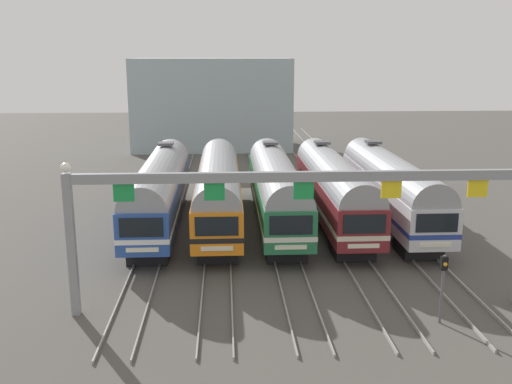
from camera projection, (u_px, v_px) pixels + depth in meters
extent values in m
plane|color=#4C4944|center=(276.00, 225.00, 39.96)|extent=(160.00, 160.00, 0.00)
cube|color=gray|center=(172.00, 175.00, 56.01)|extent=(0.07, 70.00, 0.15)
cube|color=gray|center=(187.00, 175.00, 56.09)|extent=(0.07, 70.00, 0.15)
cube|color=gray|center=(213.00, 175.00, 56.22)|extent=(0.07, 70.00, 0.15)
cube|color=gray|center=(228.00, 175.00, 56.29)|extent=(0.07, 70.00, 0.15)
cube|color=gray|center=(253.00, 174.00, 56.42)|extent=(0.07, 70.00, 0.15)
cube|color=gray|center=(268.00, 174.00, 56.50)|extent=(0.07, 70.00, 0.15)
cube|color=gray|center=(293.00, 174.00, 56.63)|extent=(0.07, 70.00, 0.15)
cube|color=gray|center=(308.00, 174.00, 56.70)|extent=(0.07, 70.00, 0.15)
cube|color=gray|center=(333.00, 174.00, 56.83)|extent=(0.07, 70.00, 0.15)
cube|color=gray|center=(348.00, 173.00, 56.91)|extent=(0.07, 70.00, 0.15)
cube|color=#284C9E|center=(160.00, 195.00, 39.04)|extent=(2.85, 18.00, 2.35)
cube|color=white|center=(160.00, 200.00, 39.12)|extent=(2.88, 18.02, 0.28)
cylinder|color=gray|center=(159.00, 178.00, 38.77)|extent=(2.74, 17.64, 2.74)
cube|color=black|center=(141.00, 228.00, 30.17)|extent=(2.28, 0.06, 1.03)
cube|color=silver|center=(142.00, 250.00, 30.45)|extent=(1.71, 0.05, 0.24)
cube|color=black|center=(149.00, 250.00, 33.31)|extent=(2.28, 2.60, 1.05)
cube|color=black|center=(169.00, 197.00, 45.55)|extent=(2.28, 2.60, 1.05)
cube|color=#4C4C51|center=(166.00, 144.00, 43.31)|extent=(1.10, 1.10, 0.20)
cube|color=orange|center=(218.00, 195.00, 39.24)|extent=(2.85, 18.00, 2.35)
cube|color=black|center=(218.00, 200.00, 39.33)|extent=(2.88, 18.02, 0.28)
cylinder|color=gray|center=(218.00, 177.00, 38.97)|extent=(2.74, 17.64, 2.74)
cube|color=black|center=(217.00, 226.00, 30.37)|extent=(2.28, 0.06, 1.03)
cube|color=silver|center=(217.00, 249.00, 30.66)|extent=(1.71, 0.05, 0.24)
cube|color=black|center=(218.00, 249.00, 33.52)|extent=(2.28, 2.60, 1.05)
cube|color=black|center=(219.00, 197.00, 45.76)|extent=(2.28, 2.60, 1.05)
cube|color=#236B42|center=(276.00, 194.00, 39.45)|extent=(2.85, 18.00, 2.35)
cube|color=silver|center=(276.00, 199.00, 39.53)|extent=(2.88, 18.02, 0.28)
cylinder|color=gray|center=(276.00, 177.00, 39.18)|extent=(2.74, 17.64, 2.74)
cube|color=black|center=(291.00, 225.00, 30.58)|extent=(2.28, 0.06, 1.03)
cube|color=silver|center=(291.00, 247.00, 30.86)|extent=(1.71, 0.05, 0.24)
cube|color=black|center=(285.00, 248.00, 33.72)|extent=(2.28, 2.60, 1.05)
cube|color=black|center=(269.00, 196.00, 45.96)|extent=(2.28, 2.60, 1.05)
cube|color=#4C4C51|center=(271.00, 143.00, 43.71)|extent=(1.10, 1.10, 0.20)
cube|color=maroon|center=(333.00, 193.00, 39.65)|extent=(2.85, 18.00, 2.35)
cube|color=beige|center=(333.00, 198.00, 39.73)|extent=(2.88, 18.02, 0.28)
cylinder|color=gray|center=(334.00, 176.00, 39.38)|extent=(2.74, 17.64, 2.74)
cube|color=black|center=(365.00, 224.00, 30.78)|extent=(2.28, 0.06, 1.03)
cube|color=silver|center=(364.00, 246.00, 31.06)|extent=(1.71, 0.05, 0.24)
cube|color=black|center=(352.00, 247.00, 33.93)|extent=(2.28, 2.60, 1.05)
cube|color=black|center=(318.00, 195.00, 46.17)|extent=(2.28, 2.60, 1.05)
cube|color=#4C4C51|center=(322.00, 142.00, 43.92)|extent=(1.10, 1.10, 0.20)
cube|color=silver|center=(390.00, 192.00, 39.86)|extent=(2.85, 18.00, 2.35)
cube|color=navy|center=(389.00, 197.00, 39.94)|extent=(2.88, 18.02, 0.28)
cylinder|color=gray|center=(391.00, 176.00, 39.59)|extent=(2.74, 17.64, 2.74)
cube|color=black|center=(437.00, 223.00, 30.99)|extent=(2.28, 0.06, 1.03)
cube|color=silver|center=(435.00, 245.00, 31.27)|extent=(1.71, 0.05, 0.24)
cube|color=black|center=(418.00, 245.00, 34.13)|extent=(2.28, 2.60, 1.05)
cube|color=black|center=(367.00, 195.00, 46.37)|extent=(2.28, 2.60, 1.05)
cube|color=#4C4C51|center=(373.00, 142.00, 44.12)|extent=(1.10, 1.10, 0.20)
cube|color=gray|center=(71.00, 246.00, 25.56)|extent=(0.36, 0.36, 6.50)
cube|color=gray|center=(304.00, 177.00, 25.40)|extent=(20.44, 0.32, 0.44)
cube|color=#198C3F|center=(124.00, 193.00, 25.14)|extent=(0.90, 0.08, 0.80)
cube|color=#198C3F|center=(214.00, 191.00, 25.34)|extent=(0.90, 0.08, 0.80)
cube|color=#198C3F|center=(304.00, 190.00, 25.55)|extent=(0.90, 0.08, 0.80)
cube|color=yellow|center=(391.00, 189.00, 25.75)|extent=(0.90, 0.08, 0.80)
cube|color=yellow|center=(478.00, 188.00, 25.95)|extent=(0.90, 0.08, 0.80)
sphere|color=white|center=(65.00, 168.00, 24.75)|extent=(0.44, 0.44, 0.44)
cylinder|color=#59595E|center=(442.00, 290.00, 25.12)|extent=(0.12, 0.12, 3.11)
cube|color=black|center=(444.00, 263.00, 24.84)|extent=(0.28, 0.24, 0.60)
sphere|color=orange|center=(445.00, 264.00, 24.71)|extent=(0.18, 0.18, 0.18)
cube|color=#9EB2B7|center=(212.00, 104.00, 71.92)|extent=(19.05, 10.00, 10.94)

